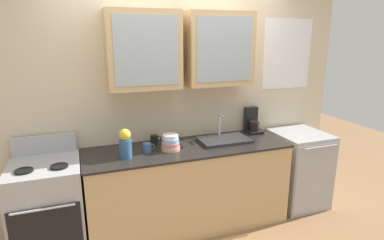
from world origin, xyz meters
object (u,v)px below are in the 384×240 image
bowl_stack (171,143)px  vase (125,144)px  coffee_maker (252,123)px  cup_near_sink (154,139)px  cup_near_bowls (147,148)px  sink_faucet (224,139)px  dishwasher (298,168)px  stove_range (49,209)px

bowl_stack → vase: 0.46m
coffee_maker → cup_near_sink: bearing=-179.7°
vase → cup_near_bowls: vase is taller
sink_faucet → cup_near_sink: 0.74m
cup_near_sink → dishwasher: cup_near_sink is taller
stove_range → coffee_maker: coffee_maker is taller
vase → cup_near_bowls: (0.22, 0.08, -0.09)m
stove_range → cup_near_sink: (1.06, 0.23, 0.48)m
sink_faucet → vase: vase is taller
cup_near_bowls → coffee_maker: (1.30, 0.24, 0.06)m
stove_range → cup_near_sink: stove_range is taller
sink_faucet → vase: bearing=-173.6°
sink_faucet → cup_near_sink: sink_faucet is taller
bowl_stack → cup_near_bowls: bearing=175.7°
bowl_stack → cup_near_bowls: size_ratio=1.56×
vase → cup_near_sink: (0.35, 0.31, -0.09)m
vase → coffee_maker: (1.52, 0.32, -0.03)m
sink_faucet → bowl_stack: bearing=-174.4°
cup_near_sink → bowl_stack: bearing=-68.4°
cup_near_sink → vase: bearing=-137.8°
cup_near_bowls → dishwasher: bearing=0.2°
stove_range → bowl_stack: 1.27m
sink_faucet → cup_near_sink: (-0.72, 0.20, 0.02)m
vase → sink_faucet: bearing=6.4°
bowl_stack → vase: (-0.45, -0.06, 0.06)m
dishwasher → vase: bearing=-177.7°
cup_near_bowls → cup_near_sink: bearing=61.8°
sink_faucet → bowl_stack: sink_faucet is taller
sink_faucet → cup_near_bowls: bearing=-177.1°
vase → bowl_stack: bearing=7.4°
cup_near_sink → cup_near_bowls: cup_near_bowls is taller
sink_faucet → dishwasher: size_ratio=0.60×
sink_faucet → bowl_stack: 0.62m
dishwasher → coffee_maker: bearing=155.0°
stove_range → cup_near_bowls: stove_range is taller
cup_near_sink → cup_near_bowls: (-0.13, -0.24, 0.00)m
cup_near_bowls → coffee_maker: size_ratio=0.41×
stove_range → vase: 0.92m
bowl_stack → vase: size_ratio=0.67×
cup_near_bowls → dishwasher: cup_near_bowls is taller
cup_near_sink → coffee_maker: (1.17, 0.01, 0.06)m
bowl_stack → cup_near_bowls: 0.23m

